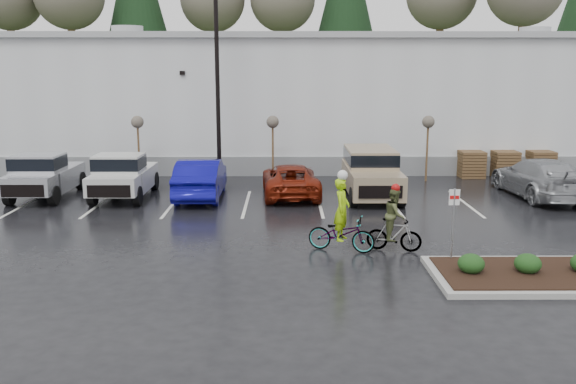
{
  "coord_description": "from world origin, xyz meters",
  "views": [
    {
      "loc": [
        -0.93,
        -16.33,
        5.53
      ],
      "look_at": [
        -0.81,
        4.09,
        1.3
      ],
      "focal_mm": 38.0,
      "sensor_mm": 36.0,
      "label": 1
    }
  ],
  "objects_px": {
    "pickup_silver": "(47,174)",
    "suv_tan": "(372,174)",
    "pallet_stack_b": "(505,164)",
    "pickup_white": "(126,174)",
    "sapling_west": "(138,126)",
    "cyclist_hivis": "(342,226)",
    "car_far_silver": "(539,178)",
    "cyclist_olive": "(394,226)",
    "car_blue": "(201,178)",
    "lamppost": "(217,63)",
    "sapling_mid": "(273,125)",
    "sapling_east": "(428,125)",
    "car_red": "(290,180)",
    "pallet_stack_a": "(471,164)",
    "pallet_stack_c": "(540,164)",
    "fire_lane_sign": "(453,216)"
  },
  "relations": [
    {
      "from": "sapling_mid",
      "to": "cyclist_olive",
      "type": "relative_size",
      "value": 1.53
    },
    {
      "from": "pallet_stack_a",
      "to": "fire_lane_sign",
      "type": "relative_size",
      "value": 0.61
    },
    {
      "from": "sapling_mid",
      "to": "sapling_west",
      "type": "bearing_deg",
      "value": 180.0
    },
    {
      "from": "sapling_east",
      "to": "car_blue",
      "type": "bearing_deg",
      "value": -160.11
    },
    {
      "from": "lamppost",
      "to": "car_blue",
      "type": "distance_m",
      "value": 5.62
    },
    {
      "from": "fire_lane_sign",
      "to": "car_blue",
      "type": "relative_size",
      "value": 0.43
    },
    {
      "from": "fire_lane_sign",
      "to": "car_red",
      "type": "relative_size",
      "value": 0.44
    },
    {
      "from": "lamppost",
      "to": "sapling_west",
      "type": "distance_m",
      "value": 5.07
    },
    {
      "from": "lamppost",
      "to": "pickup_silver",
      "type": "height_order",
      "value": "lamppost"
    },
    {
      "from": "car_blue",
      "to": "car_red",
      "type": "relative_size",
      "value": 1.02
    },
    {
      "from": "pickup_silver",
      "to": "cyclist_olive",
      "type": "distance_m",
      "value": 15.8
    },
    {
      "from": "sapling_west",
      "to": "pickup_white",
      "type": "bearing_deg",
      "value": -86.36
    },
    {
      "from": "suv_tan",
      "to": "car_far_silver",
      "type": "height_order",
      "value": "suv_tan"
    },
    {
      "from": "pickup_silver",
      "to": "pickup_white",
      "type": "distance_m",
      "value": 3.4
    },
    {
      "from": "car_blue",
      "to": "pickup_white",
      "type": "bearing_deg",
      "value": -5.82
    },
    {
      "from": "pickup_silver",
      "to": "suv_tan",
      "type": "relative_size",
      "value": 1.02
    },
    {
      "from": "car_blue",
      "to": "sapling_mid",
      "type": "bearing_deg",
      "value": -128.98
    },
    {
      "from": "car_red",
      "to": "car_far_silver",
      "type": "bearing_deg",
      "value": 174.9
    },
    {
      "from": "lamppost",
      "to": "cyclist_hivis",
      "type": "distance_m",
      "value": 12.55
    },
    {
      "from": "lamppost",
      "to": "pickup_white",
      "type": "bearing_deg",
      "value": -146.46
    },
    {
      "from": "cyclist_olive",
      "to": "cyclist_hivis",
      "type": "bearing_deg",
      "value": 104.77
    },
    {
      "from": "car_red",
      "to": "cyclist_hivis",
      "type": "xyz_separation_m",
      "value": [
        1.48,
        -8.08,
        0.07
      ]
    },
    {
      "from": "sapling_mid",
      "to": "car_far_silver",
      "type": "height_order",
      "value": "sapling_mid"
    },
    {
      "from": "cyclist_hivis",
      "to": "pickup_white",
      "type": "bearing_deg",
      "value": 65.69
    },
    {
      "from": "pallet_stack_a",
      "to": "sapling_west",
      "type": "bearing_deg",
      "value": -176.53
    },
    {
      "from": "pallet_stack_b",
      "to": "car_blue",
      "type": "xyz_separation_m",
      "value": [
        -14.7,
        -4.8,
        0.17
      ]
    },
    {
      "from": "sapling_west",
      "to": "pickup_white",
      "type": "relative_size",
      "value": 0.62
    },
    {
      "from": "pallet_stack_b",
      "to": "car_far_silver",
      "type": "xyz_separation_m",
      "value": [
        -0.21,
        -4.75,
        0.17
      ]
    },
    {
      "from": "sapling_mid",
      "to": "fire_lane_sign",
      "type": "bearing_deg",
      "value": -67.51
    },
    {
      "from": "car_far_silver",
      "to": "pallet_stack_c",
      "type": "bearing_deg",
      "value": -116.46
    },
    {
      "from": "sapling_west",
      "to": "car_red",
      "type": "height_order",
      "value": "sapling_west"
    },
    {
      "from": "pallet_stack_b",
      "to": "car_red",
      "type": "distance_m",
      "value": 11.74
    },
    {
      "from": "sapling_east",
      "to": "car_red",
      "type": "bearing_deg",
      "value": -152.88
    },
    {
      "from": "lamppost",
      "to": "sapling_east",
      "type": "distance_m",
      "value": 10.48
    },
    {
      "from": "cyclist_olive",
      "to": "car_blue",
      "type": "bearing_deg",
      "value": 56.63
    },
    {
      "from": "pallet_stack_b",
      "to": "car_blue",
      "type": "relative_size",
      "value": 0.26
    },
    {
      "from": "fire_lane_sign",
      "to": "cyclist_hivis",
      "type": "xyz_separation_m",
      "value": [
        -3.0,
        1.3,
        -0.64
      ]
    },
    {
      "from": "lamppost",
      "to": "cyclist_hivis",
      "type": "bearing_deg",
      "value": -65.45
    },
    {
      "from": "pickup_silver",
      "to": "car_far_silver",
      "type": "distance_m",
      "value": 21.17
    },
    {
      "from": "pickup_white",
      "to": "car_far_silver",
      "type": "distance_m",
      "value": 17.77
    },
    {
      "from": "car_blue",
      "to": "suv_tan",
      "type": "bearing_deg",
      "value": 179.58
    },
    {
      "from": "car_far_silver",
      "to": "pallet_stack_a",
      "type": "bearing_deg",
      "value": -76.09
    },
    {
      "from": "pallet_stack_a",
      "to": "pallet_stack_b",
      "type": "height_order",
      "value": "same"
    },
    {
      "from": "sapling_west",
      "to": "pickup_silver",
      "type": "height_order",
      "value": "sapling_west"
    },
    {
      "from": "pallet_stack_a",
      "to": "cyclist_olive",
      "type": "relative_size",
      "value": 0.65
    },
    {
      "from": "pickup_white",
      "to": "pallet_stack_c",
      "type": "bearing_deg",
      "value": 12.83
    },
    {
      "from": "lamppost",
      "to": "pallet_stack_b",
      "type": "distance_m",
      "value": 15.19
    },
    {
      "from": "car_blue",
      "to": "car_red",
      "type": "distance_m",
      "value": 3.84
    },
    {
      "from": "sapling_west",
      "to": "car_blue",
      "type": "xyz_separation_m",
      "value": [
        3.5,
        -3.8,
        -1.88
      ]
    },
    {
      "from": "pallet_stack_b",
      "to": "pickup_white",
      "type": "xyz_separation_m",
      "value": [
        -17.98,
        -4.5,
        0.3
      ]
    }
  ]
}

